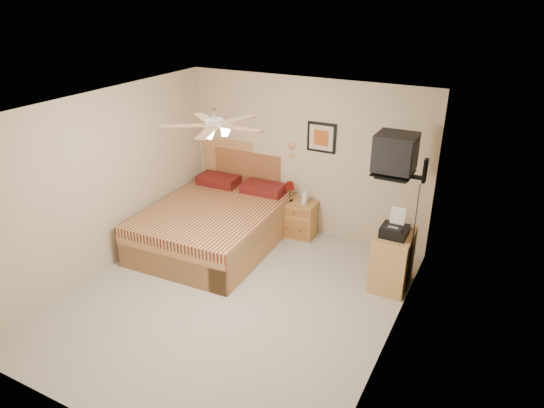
# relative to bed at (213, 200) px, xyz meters

# --- Properties ---
(floor) EXTENTS (4.50, 4.50, 0.00)m
(floor) POSITION_rel_bed_xyz_m (1.00, -1.12, -0.75)
(floor) COLOR #AAA599
(floor) RESTS_ON ground
(ceiling) EXTENTS (4.00, 4.50, 0.04)m
(ceiling) POSITION_rel_bed_xyz_m (1.00, -1.12, 1.75)
(ceiling) COLOR white
(ceiling) RESTS_ON ground
(wall_back) EXTENTS (4.00, 0.04, 2.50)m
(wall_back) POSITION_rel_bed_xyz_m (1.00, 1.13, 0.50)
(wall_back) COLOR #C8B394
(wall_back) RESTS_ON ground
(wall_front) EXTENTS (4.00, 0.04, 2.50)m
(wall_front) POSITION_rel_bed_xyz_m (1.00, -3.37, 0.50)
(wall_front) COLOR #C8B394
(wall_front) RESTS_ON ground
(wall_left) EXTENTS (0.04, 4.50, 2.50)m
(wall_left) POSITION_rel_bed_xyz_m (-1.00, -1.12, 0.50)
(wall_left) COLOR #C8B394
(wall_left) RESTS_ON ground
(wall_right) EXTENTS (0.04, 4.50, 2.50)m
(wall_right) POSITION_rel_bed_xyz_m (3.00, -1.12, 0.50)
(wall_right) COLOR #C8B394
(wall_right) RESTS_ON ground
(bed) EXTENTS (1.86, 2.39, 1.51)m
(bed) POSITION_rel_bed_xyz_m (0.00, 0.00, 0.00)
(bed) COLOR #BB7347
(bed) RESTS_ON ground
(nightstand) EXTENTS (0.56, 0.43, 0.57)m
(nightstand) POSITION_rel_bed_xyz_m (1.03, 0.88, -0.47)
(nightstand) COLOR #AE7534
(nightstand) RESTS_ON ground
(table_lamp) EXTENTS (0.18, 0.18, 0.32)m
(table_lamp) POSITION_rel_bed_xyz_m (0.86, 0.90, -0.02)
(table_lamp) COLOR #5E0C08
(table_lamp) RESTS_ON nightstand
(lotion_bottle) EXTENTS (0.11, 0.12, 0.26)m
(lotion_bottle) POSITION_rel_bed_xyz_m (1.13, 0.87, -0.05)
(lotion_bottle) COLOR silver
(lotion_bottle) RESTS_ON nightstand
(framed_picture) EXTENTS (0.46, 0.04, 0.46)m
(framed_picture) POSITION_rel_bed_xyz_m (1.27, 1.11, 0.87)
(framed_picture) COLOR black
(framed_picture) RESTS_ON wall_back
(dresser) EXTENTS (0.47, 0.67, 0.78)m
(dresser) POSITION_rel_bed_xyz_m (2.73, 0.15, -0.36)
(dresser) COLOR tan
(dresser) RESTS_ON ground
(fax_machine) EXTENTS (0.33, 0.35, 0.35)m
(fax_machine) POSITION_rel_bed_xyz_m (2.73, 0.08, 0.20)
(fax_machine) COLOR black
(fax_machine) RESTS_ON dresser
(magazine_lower) EXTENTS (0.27, 0.31, 0.02)m
(magazine_lower) POSITION_rel_bed_xyz_m (2.66, 0.38, 0.04)
(magazine_lower) COLOR #ABA38C
(magazine_lower) RESTS_ON dresser
(magazine_upper) EXTENTS (0.31, 0.35, 0.02)m
(magazine_upper) POSITION_rel_bed_xyz_m (2.67, 0.41, 0.06)
(magazine_upper) COLOR gray
(magazine_upper) RESTS_ON magazine_lower
(wall_tv) EXTENTS (0.56, 0.46, 0.58)m
(wall_tv) POSITION_rel_bed_xyz_m (2.75, 0.22, 1.06)
(wall_tv) COLOR black
(wall_tv) RESTS_ON wall_right
(ceiling_fan) EXTENTS (1.14, 1.14, 0.28)m
(ceiling_fan) POSITION_rel_bed_xyz_m (1.00, -1.32, 1.61)
(ceiling_fan) COLOR white
(ceiling_fan) RESTS_ON ceiling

